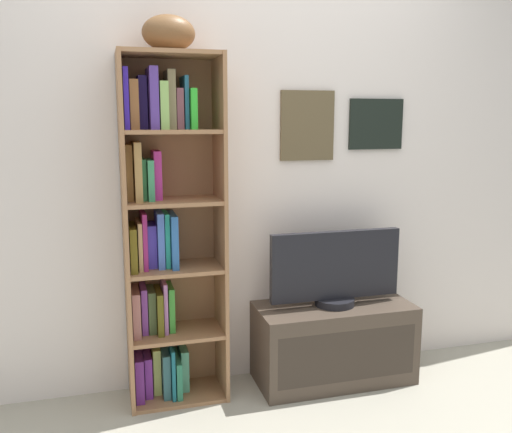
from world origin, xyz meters
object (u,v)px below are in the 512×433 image
object	(u,v)px
bookshelf	(163,233)
television	(336,269)
tv_stand	(334,342)
football	(169,33)

from	to	relation	value
bookshelf	television	xyz separation A→B (m)	(0.93, -0.08, -0.24)
bookshelf	tv_stand	distance (m)	1.15
tv_stand	football	bearing A→B (deg)	176.73
bookshelf	football	size ratio (longest dim) A/B	6.95
football	television	world-z (taller)	football
football	television	bearing A→B (deg)	-3.20
television	tv_stand	bearing A→B (deg)	-90.00
football	tv_stand	distance (m)	1.87
bookshelf	television	world-z (taller)	bookshelf
bookshelf	television	distance (m)	0.96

